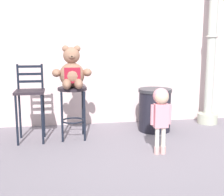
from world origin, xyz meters
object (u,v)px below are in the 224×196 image
(bar_stool_with_teddy, at_px, (73,102))
(child_walking, at_px, (161,107))
(teddy_bear, at_px, (72,72))
(bar_chair_empty, at_px, (30,96))
(lamppost, at_px, (210,66))
(trash_bin, at_px, (155,110))

(bar_stool_with_teddy, relative_size, child_walking, 0.90)
(teddy_bear, bearing_deg, bar_stool_with_teddy, 90.00)
(bar_stool_with_teddy, relative_size, teddy_bear, 1.26)
(bar_chair_empty, bearing_deg, lamppost, 8.93)
(teddy_bear, height_order, bar_chair_empty, teddy_bear)
(trash_bin, xyz_separation_m, lamppost, (1.09, 0.28, 0.68))
(child_walking, distance_m, trash_bin, 1.11)
(teddy_bear, distance_m, child_walking, 1.41)
(bar_stool_with_teddy, bearing_deg, child_walking, -38.69)
(bar_chair_empty, bearing_deg, teddy_bear, -1.78)
(trash_bin, relative_size, lamppost, 0.26)
(child_walking, height_order, trash_bin, child_walking)
(trash_bin, bearing_deg, teddy_bear, -170.98)
(teddy_bear, bearing_deg, child_walking, -37.74)
(bar_stool_with_teddy, xyz_separation_m, teddy_bear, (-0.00, -0.03, 0.44))
(lamppost, bearing_deg, bar_chair_empty, -171.07)
(child_walking, height_order, lamppost, lamppost)
(lamppost, relative_size, bar_chair_empty, 2.36)
(trash_bin, height_order, lamppost, lamppost)
(child_walking, xyz_separation_m, trash_bin, (0.26, 1.04, -0.27))
(teddy_bear, relative_size, bar_chair_empty, 0.55)
(bar_stool_with_teddy, xyz_separation_m, bar_chair_empty, (-0.61, -0.01, 0.10))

